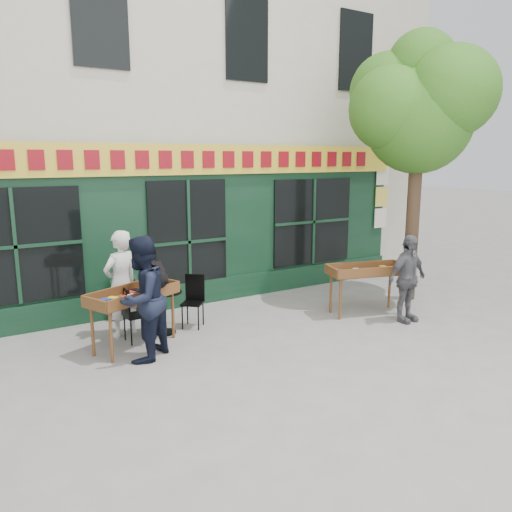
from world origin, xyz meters
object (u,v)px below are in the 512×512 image
at_px(dog, 154,268).
at_px(book_cart_right, 367,273).
at_px(book_cart_center, 133,298).
at_px(man_left, 142,299).
at_px(bistro_table, 165,304).
at_px(woman, 121,284).
at_px(man_right, 407,279).

distance_m(dog, book_cart_right, 4.18).
height_order(book_cart_center, man_left, man_left).
bearing_deg(bistro_table, man_left, -127.87).
bearing_deg(woman, dog, 93.55).
xyz_separation_m(woman, bistro_table, (0.65, -0.32, -0.38)).
bearing_deg(man_left, book_cart_center, -133.06).
bearing_deg(book_cart_center, man_left, -118.04).
relative_size(dog, woman, 0.33).
xyz_separation_m(woman, book_cart_right, (4.45, -1.32, -0.10)).
relative_size(book_cart_center, dog, 2.71).
xyz_separation_m(book_cart_center, man_left, (-0.05, -0.57, 0.13)).
bearing_deg(man_left, dog, -165.58).
bearing_deg(woman, book_cart_center, 66.98).
height_order(woman, man_left, man_left).
relative_size(book_cart_right, man_left, 0.84).
xyz_separation_m(dog, man_left, (-0.40, -0.52, -0.33)).
distance_m(book_cart_right, man_left, 4.51).
distance_m(book_cart_right, man_right, 0.81).
xyz_separation_m(woman, man_left, (-0.05, -1.22, 0.04)).
distance_m(woman, man_right, 5.18).
height_order(book_cart_center, woman, woman).
distance_m(man_right, bistro_table, 4.47).
distance_m(woman, bistro_table, 0.82).
relative_size(dog, man_right, 0.36).
xyz_separation_m(book_cart_right, man_left, (-4.50, 0.09, 0.13)).
bearing_deg(dog, man_left, -150.56).
bearing_deg(man_right, bistro_table, 153.33).
xyz_separation_m(man_right, bistro_table, (-4.10, 1.74, -0.28)).
height_order(man_right, man_left, man_left).
height_order(book_cart_center, man_right, man_right).
relative_size(woman, bistro_table, 2.42).
bearing_deg(book_cart_center, bistro_table, 3.86).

